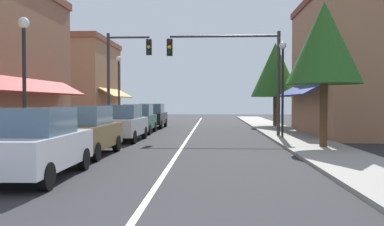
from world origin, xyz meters
name	(u,v)px	position (x,y,z in m)	size (l,w,h in m)	color
ground_plane	(189,137)	(0.00, 18.00, 0.00)	(80.00, 80.00, 0.00)	#28282B
sidewalk_left	(88,136)	(-5.50, 18.00, 0.06)	(2.60, 56.00, 0.12)	gray
sidewalk_right	(292,136)	(5.50, 18.00, 0.06)	(2.60, 56.00, 0.12)	gray
lane_center_stripe	(189,137)	(0.00, 18.00, 0.00)	(0.14, 52.00, 0.01)	silver
storefront_right_block	(349,65)	(9.13, 20.00, 4.00)	(5.98, 10.20, 7.99)	#9E6B4C
storefront_far_left	(84,83)	(-8.81, 28.00, 3.39)	(5.35, 8.20, 6.76)	#9E6B4C
parked_car_nearest_left	(35,144)	(-3.10, 5.70, 0.88)	(1.82, 4.12, 1.77)	silver
parked_car_second_left	(85,131)	(-3.22, 10.08, 0.88)	(1.84, 4.13, 1.77)	brown
parked_car_third_left	(123,123)	(-3.07, 15.68, 0.88)	(1.86, 4.14, 1.77)	#B7BABF
parked_car_far_left	(139,119)	(-3.18, 20.62, 0.88)	(1.84, 4.13, 1.77)	#0F4C33
parked_car_distant_left	(152,116)	(-3.10, 25.72, 0.88)	(1.82, 4.12, 1.77)	black
traffic_signal_mast_arm	(239,64)	(2.67, 18.01, 3.94)	(6.05, 0.50, 5.67)	#333333
traffic_signal_left_corner	(122,69)	(-3.98, 19.66, 3.84)	(2.66, 0.50, 5.90)	#333333
street_lamp_left_near	(24,64)	(-4.82, 8.86, 3.14)	(0.36, 0.36, 4.64)	black
street_lamp_right_mid	(283,74)	(4.81, 16.84, 3.30)	(0.36, 0.36, 4.92)	black
street_lamp_left_far	(119,81)	(-5.01, 23.39, 3.33)	(0.36, 0.36, 4.97)	black
tree_right_near	(324,43)	(5.70, 12.45, 4.24)	(2.98, 2.98, 5.90)	#4C331E
tree_right_far	(275,70)	(5.95, 26.92, 4.27)	(3.64, 3.64, 6.29)	#4C331E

